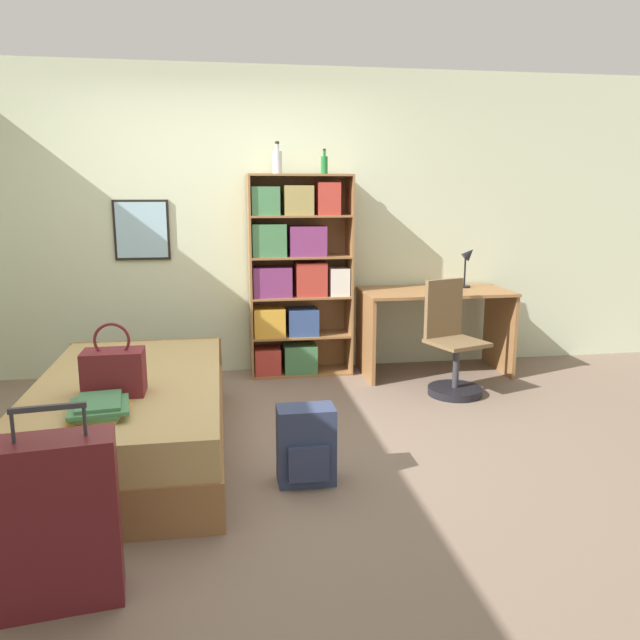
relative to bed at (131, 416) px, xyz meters
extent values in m
plane|color=#756051|center=(0.60, -0.02, -0.23)|extent=(14.00, 14.00, 0.00)
cube|color=beige|center=(0.60, 1.73, 1.07)|extent=(10.00, 0.06, 2.60)
cube|color=black|center=(-0.07, 1.69, 1.02)|extent=(0.45, 0.02, 0.50)
cube|color=#99C1D6|center=(-0.07, 1.68, 1.02)|extent=(0.41, 0.01, 0.46)
cube|color=olive|center=(0.00, -0.02, -0.10)|extent=(1.10, 2.07, 0.26)
cube|color=tan|center=(0.00, -0.02, 0.13)|extent=(1.07, 2.04, 0.21)
cube|color=olive|center=(0.00, 1.00, 0.00)|extent=(1.10, 0.04, 0.47)
cube|color=maroon|center=(-0.03, -0.29, 0.36)|extent=(0.33, 0.20, 0.25)
torus|color=maroon|center=(-0.03, -0.29, 0.54)|extent=(0.20, 0.02, 0.20)
cube|color=gold|center=(-0.06, -0.61, 0.24)|extent=(0.26, 0.35, 0.02)
cube|color=#427A4C|center=(-0.06, -0.62, 0.26)|extent=(0.22, 0.31, 0.02)
cube|color=#427A4C|center=(-0.06, -0.63, 0.28)|extent=(0.33, 0.35, 0.02)
cube|color=#427A4C|center=(-0.06, -0.60, 0.30)|extent=(0.25, 0.34, 0.02)
cube|color=#5B191E|center=(-0.08, -1.44, 0.11)|extent=(0.47, 0.27, 0.68)
cylinder|color=#2D2D33|center=(-0.20, -1.46, 0.50)|extent=(0.01, 0.01, 0.12)
cylinder|color=#2D2D33|center=(0.05, -1.43, 0.50)|extent=(0.01, 0.01, 0.12)
cube|color=#2D2D33|center=(-0.08, -1.44, 0.56)|extent=(0.27, 0.06, 0.02)
cube|color=olive|center=(0.81, 1.53, 0.62)|extent=(0.02, 0.31, 1.71)
cube|color=olive|center=(1.67, 1.53, 0.62)|extent=(0.02, 0.31, 1.71)
cube|color=olive|center=(1.24, 1.68, 0.62)|extent=(0.87, 0.01, 1.71)
cube|color=olive|center=(1.24, 1.53, -0.22)|extent=(0.84, 0.31, 0.02)
cube|color=olive|center=(1.24, 1.53, 0.11)|extent=(0.84, 0.31, 0.02)
cube|color=olive|center=(1.24, 1.53, 0.45)|extent=(0.84, 0.31, 0.02)
cube|color=olive|center=(1.24, 1.53, 0.80)|extent=(0.84, 0.31, 0.02)
cube|color=olive|center=(1.24, 1.53, 1.14)|extent=(0.84, 0.31, 0.02)
cube|color=olive|center=(1.24, 1.53, 1.47)|extent=(0.84, 0.31, 0.02)
cube|color=#B2382D|center=(0.94, 1.51, -0.10)|extent=(0.22, 0.23, 0.22)
cube|color=#427A4C|center=(1.23, 1.51, -0.09)|extent=(0.28, 0.23, 0.24)
cube|color=gold|center=(0.96, 1.51, 0.24)|extent=(0.26, 0.23, 0.24)
cube|color=#334C84|center=(1.26, 1.51, 0.23)|extent=(0.26, 0.23, 0.23)
cube|color=#7A336B|center=(0.99, 1.51, 0.59)|extent=(0.32, 0.23, 0.25)
cube|color=#B2382D|center=(1.32, 1.51, 0.60)|extent=(0.26, 0.23, 0.28)
cube|color=silver|center=(1.57, 1.51, 0.58)|extent=(0.17, 0.23, 0.23)
cube|color=#427A4C|center=(0.97, 1.51, 0.94)|extent=(0.28, 0.23, 0.27)
cube|color=#7A336B|center=(1.30, 1.51, 0.93)|extent=(0.31, 0.23, 0.25)
cube|color=#427A4C|center=(0.95, 1.51, 1.26)|extent=(0.23, 0.23, 0.23)
cube|color=#99894C|center=(1.22, 1.51, 1.27)|extent=(0.24, 0.23, 0.24)
cube|color=#B2382D|center=(1.47, 1.51, 1.28)|extent=(0.19, 0.23, 0.27)
cylinder|color=#B7BCC1|center=(1.06, 1.56, 1.57)|extent=(0.08, 0.08, 0.18)
cylinder|color=#B7BCC1|center=(1.06, 1.56, 1.69)|extent=(0.03, 0.03, 0.06)
cylinder|color=#232328|center=(1.06, 1.56, 1.73)|extent=(0.04, 0.04, 0.02)
cylinder|color=#1E6B2D|center=(1.44, 1.50, 1.55)|extent=(0.06, 0.06, 0.14)
cylinder|color=#1E6B2D|center=(1.44, 1.50, 1.65)|extent=(0.02, 0.02, 0.04)
cylinder|color=#232328|center=(1.44, 1.50, 1.68)|extent=(0.03, 0.03, 0.02)
cube|color=olive|center=(2.39, 1.35, 0.49)|extent=(1.26, 0.66, 0.02)
cube|color=olive|center=(1.78, 1.35, 0.13)|extent=(0.03, 0.62, 0.71)
cube|color=olive|center=(3.00, 1.35, 0.13)|extent=(0.03, 0.62, 0.71)
cylinder|color=black|center=(2.70, 1.46, 0.52)|extent=(0.11, 0.11, 0.02)
cylinder|color=black|center=(2.70, 1.46, 0.65)|extent=(0.02, 0.02, 0.26)
cone|color=black|center=(2.73, 1.46, 0.81)|extent=(0.13, 0.09, 0.13)
cylinder|color=black|center=(2.36, 0.73, -0.20)|extent=(0.42, 0.42, 0.06)
cylinder|color=#333338|center=(2.36, 0.73, -0.03)|extent=(0.05, 0.05, 0.41)
cube|color=brown|center=(2.36, 0.73, 0.19)|extent=(0.49, 0.49, 0.03)
cube|color=brown|center=(2.30, 0.90, 0.43)|extent=(0.34, 0.15, 0.46)
cube|color=#2D3856|center=(1.00, -0.57, -0.02)|extent=(0.31, 0.19, 0.43)
cube|color=#2D3856|center=(1.00, -0.68, -0.08)|extent=(0.22, 0.03, 0.19)
camera|label=1|loc=(0.56, -3.73, 1.34)|focal=35.00mm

